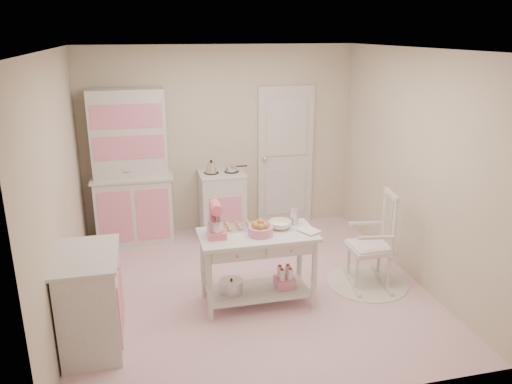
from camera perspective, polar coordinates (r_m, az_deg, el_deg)
room_shell at (r=5.15m, az=-0.69°, el=5.37°), size 3.84×3.84×2.62m
door at (r=7.29m, az=3.39°, el=4.06°), size 0.82×0.05×2.04m
hutch at (r=6.79m, az=-14.10°, el=2.66°), size 1.06×0.50×2.08m
stove at (r=7.00m, az=-3.88°, el=-1.36°), size 0.62×0.57×0.92m
base_cabinet at (r=4.81m, az=-18.32°, el=-11.75°), size 0.54×0.84×0.92m
lace_rug at (r=5.97m, az=12.53°, el=-10.08°), size 0.92×0.92×0.01m
rocking_chair at (r=5.74m, az=12.90°, el=-5.28°), size 0.59×0.79×1.10m
work_table at (r=5.28m, az=0.18°, el=-8.74°), size 1.20×0.60×0.80m
stand_mixer at (r=4.99m, az=-4.57°, el=-3.26°), size 0.21×0.29×0.34m
cookie_tray at (r=5.24m, az=-1.88°, el=-4.06°), size 0.34×0.24×0.02m
bread_basket at (r=5.05m, az=0.54°, el=-4.46°), size 0.25×0.25×0.09m
mixing_bowl at (r=5.23m, az=2.75°, el=-3.76°), size 0.24×0.24×0.08m
metal_pitcher at (r=5.33m, az=4.39°, el=-2.81°), size 0.10×0.10×0.17m
recipe_book at (r=5.12m, az=5.42°, el=-4.66°), size 0.25×0.27×0.02m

